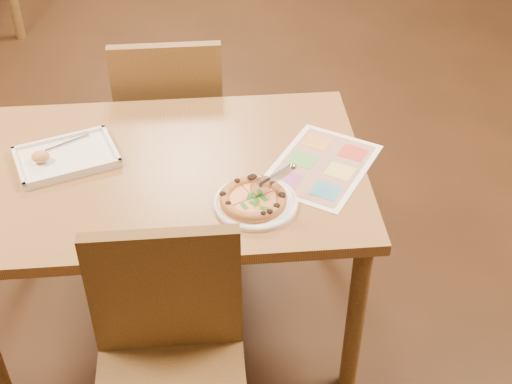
{
  "coord_description": "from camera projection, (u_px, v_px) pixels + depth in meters",
  "views": [
    {
      "loc": [
        0.13,
        -1.87,
        2.13
      ],
      "look_at": [
        0.28,
        -0.21,
        0.77
      ],
      "focal_mm": 50.0,
      "sensor_mm": 36.0,
      "label": 1
    }
  ],
  "objects": [
    {
      "name": "chair_far",
      "position": [
        170.0,
        109.0,
        2.89
      ],
      "size": [
        0.42,
        0.42,
        0.47
      ],
      "rotation": [
        0.0,
        0.0,
        3.14
      ],
      "color": "brown",
      "rests_on": "ground"
    },
    {
      "name": "pizza",
      "position": [
        253.0,
        199.0,
        2.17
      ],
      "size": [
        0.21,
        0.21,
        0.03
      ],
      "rotation": [
        0.0,
        0.0,
        0.43
      ],
      "color": "#BC7A40",
      "rests_on": "plate"
    },
    {
      "name": "dining_table",
      "position": [
        168.0,
        189.0,
        2.38
      ],
      "size": [
        1.3,
        0.85,
        0.72
      ],
      "color": "olive",
      "rests_on": "ground"
    },
    {
      "name": "chair_near",
      "position": [
        168.0,
        345.0,
        1.96
      ],
      "size": [
        0.42,
        0.42,
        0.47
      ],
      "color": "brown",
      "rests_on": "ground"
    },
    {
      "name": "pizza_cutter",
      "position": [
        272.0,
        180.0,
        2.15
      ],
      "size": [
        0.14,
        0.06,
        0.08
      ],
      "rotation": [
        0.0,
        0.0,
        0.33
      ],
      "color": "silver",
      "rests_on": "pizza"
    },
    {
      "name": "appetizer_tray",
      "position": [
        65.0,
        158.0,
        2.35
      ],
      "size": [
        0.37,
        0.31,
        0.06
      ],
      "rotation": [
        0.0,
        0.0,
        0.33
      ],
      "color": "silver",
      "rests_on": "dining_table"
    },
    {
      "name": "menu",
      "position": [
        321.0,
        166.0,
        2.33
      ],
      "size": [
        0.46,
        0.49,
        0.0
      ],
      "primitive_type": "cube",
      "rotation": [
        0.0,
        0.0,
        -0.57
      ],
      "color": "white",
      "rests_on": "dining_table"
    },
    {
      "name": "plate",
      "position": [
        256.0,
        203.0,
        2.18
      ],
      "size": [
        0.31,
        0.31,
        0.01
      ],
      "primitive_type": "cylinder",
      "rotation": [
        0.0,
        0.0,
        -0.25
      ],
      "color": "white",
      "rests_on": "dining_table"
    }
  ]
}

